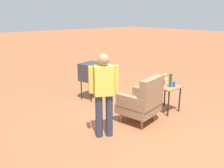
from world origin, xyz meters
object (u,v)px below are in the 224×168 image
(tv_on_stand, at_px, (91,72))
(soda_can_red, at_px, (164,82))
(side_table, at_px, (167,90))
(flower_vase, at_px, (166,78))
(armchair, at_px, (143,101))
(soda_can_blue, at_px, (174,84))
(bottle_wine_green, at_px, (170,80))
(person_standing, at_px, (104,91))

(tv_on_stand, relative_size, soda_can_red, 8.44)
(side_table, relative_size, soda_can_red, 5.38)
(soda_can_red, relative_size, flower_vase, 0.46)
(soda_can_red, bearing_deg, tv_on_stand, -64.98)
(armchair, distance_m, soda_can_blue, 1.01)
(soda_can_red, height_order, bottle_wine_green, bottle_wine_green)
(side_table, bearing_deg, flower_vase, -124.87)
(side_table, bearing_deg, soda_can_blue, 111.62)
(side_table, distance_m, soda_can_blue, 0.22)
(soda_can_red, bearing_deg, bottle_wine_green, 87.83)
(side_table, relative_size, tv_on_stand, 0.64)
(side_table, height_order, flower_vase, flower_vase)
(flower_vase, bearing_deg, side_table, 55.13)
(armchair, bearing_deg, soda_can_red, -170.13)
(person_standing, xyz_separation_m, flower_vase, (-2.05, -0.13, -0.13))
(armchair, bearing_deg, tv_on_stand, -91.74)
(soda_can_red, xyz_separation_m, flower_vase, (-0.11, -0.03, 0.09))
(bottle_wine_green, bearing_deg, side_table, -98.72)
(soda_can_blue, bearing_deg, side_table, -68.38)
(soda_can_blue, bearing_deg, bottle_wine_green, -39.00)
(side_table, relative_size, flower_vase, 2.48)
(side_table, bearing_deg, soda_can_red, -87.29)
(armchair, xyz_separation_m, flower_vase, (-1.02, -0.19, 0.31))
(armchair, distance_m, side_table, 0.93)
(person_standing, relative_size, soda_can_blue, 13.44)
(tv_on_stand, height_order, person_standing, person_standing)
(side_table, xyz_separation_m, soda_can_blue, (-0.06, 0.14, 0.16))
(side_table, height_order, soda_can_blue, soda_can_blue)
(side_table, xyz_separation_m, bottle_wine_green, (0.01, 0.09, 0.26))
(tv_on_stand, relative_size, flower_vase, 3.89)
(tv_on_stand, xyz_separation_m, soda_can_red, (-0.86, 1.84, -0.06))
(person_standing, xyz_separation_m, soda_can_red, (-1.95, -0.10, -0.22))
(soda_can_red, xyz_separation_m, soda_can_blue, (-0.06, 0.26, 0.00))
(armchair, distance_m, bottle_wine_green, 0.97)
(tv_on_stand, relative_size, bottle_wine_green, 3.22)
(flower_vase, bearing_deg, person_standing, 3.52)
(person_standing, xyz_separation_m, bottle_wine_green, (-1.94, 0.10, -0.12))
(person_standing, bearing_deg, soda_can_red, -177.08)
(soda_can_red, bearing_deg, person_standing, 2.92)
(side_table, distance_m, bottle_wine_green, 0.27)
(soda_can_blue, distance_m, flower_vase, 0.30)
(armchair, distance_m, soda_can_red, 0.96)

